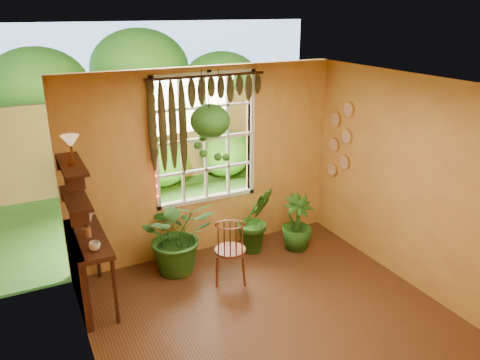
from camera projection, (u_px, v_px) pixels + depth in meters
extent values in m
plane|color=brown|center=(287.00, 334.00, 5.22)|extent=(4.50, 4.50, 0.00)
plane|color=white|center=(297.00, 92.00, 4.29)|extent=(4.50, 4.50, 0.00)
plane|color=#E5B54E|center=(206.00, 163.00, 6.65)|extent=(4.00, 0.00, 4.00)
plane|color=#E5B54E|center=(90.00, 271.00, 3.92)|extent=(0.00, 4.50, 4.50)
plane|color=#E5B54E|center=(433.00, 192.00, 5.59)|extent=(0.00, 4.50, 4.50)
cube|color=white|center=(205.00, 139.00, 6.55)|extent=(1.52, 0.10, 1.86)
cube|color=white|center=(204.00, 138.00, 6.57)|extent=(1.38, 0.01, 1.78)
cylinder|color=#38190F|center=(206.00, 76.00, 6.15)|extent=(1.70, 0.04, 0.04)
cube|color=#38190F|center=(88.00, 239.00, 5.51)|extent=(0.40, 1.20, 0.06)
cube|color=#38190F|center=(78.00, 273.00, 5.59)|extent=(0.08, 1.18, 0.90)
cylinder|color=#38190F|center=(115.00, 291.00, 5.27)|extent=(0.05, 0.05, 0.86)
cylinder|color=#38190F|center=(97.00, 248.00, 6.19)|extent=(0.05, 0.05, 0.86)
cube|color=#38190F|center=(76.00, 198.00, 5.30)|extent=(0.25, 0.90, 0.04)
cube|color=#38190F|center=(71.00, 165.00, 5.16)|extent=(0.25, 0.90, 0.04)
cube|color=#225719|center=(128.00, 159.00, 11.32)|extent=(14.00, 10.00, 0.04)
cube|color=olive|center=(146.00, 140.00, 9.49)|extent=(12.00, 0.10, 1.80)
plane|color=#80A3D7|center=(107.00, 84.00, 12.28)|extent=(12.00, 0.00, 12.00)
cylinder|color=brown|center=(230.00, 250.00, 6.14)|extent=(0.55, 0.55, 0.04)
torus|color=brown|center=(230.00, 224.00, 5.82)|extent=(0.37, 0.19, 0.39)
imported|color=#144C17|center=(178.00, 235.00, 6.31)|extent=(1.11, 1.00, 1.09)
imported|color=#144C17|center=(255.00, 219.00, 6.88)|extent=(0.56, 0.45, 1.00)
imported|color=#144C17|center=(297.00, 223.00, 6.96)|extent=(0.49, 0.49, 0.84)
ellipsoid|color=black|center=(210.00, 127.00, 6.12)|extent=(0.31, 0.31, 0.19)
ellipsoid|color=#144C17|center=(210.00, 121.00, 6.10)|extent=(0.52, 0.52, 0.44)
imported|color=silver|center=(95.00, 246.00, 5.17)|extent=(0.16, 0.16, 0.10)
imported|color=beige|center=(88.00, 217.00, 5.87)|extent=(0.13, 0.13, 0.11)
cylinder|color=brown|center=(87.00, 232.00, 5.48)|extent=(0.10, 0.10, 0.12)
imported|color=#B2AD99|center=(73.00, 186.00, 5.45)|extent=(0.16, 0.16, 0.13)
cylinder|color=brown|center=(73.00, 163.00, 5.10)|extent=(0.11, 0.11, 0.03)
cylinder|color=brown|center=(72.00, 154.00, 5.06)|extent=(0.03, 0.03, 0.20)
cone|color=slate|center=(70.00, 141.00, 5.01)|extent=(0.20, 0.20, 0.13)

